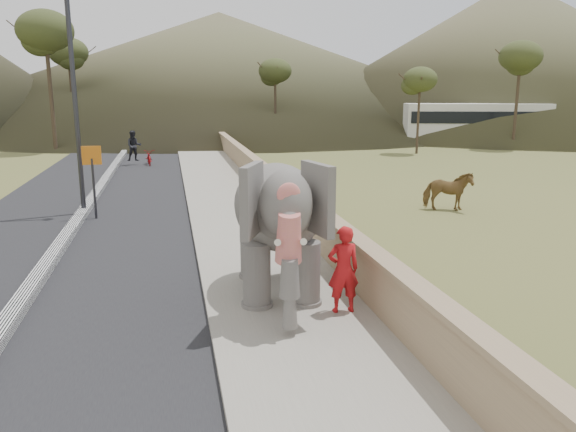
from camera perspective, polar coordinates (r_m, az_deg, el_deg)
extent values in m
plane|color=olive|center=(8.32, 4.14, -17.26)|extent=(160.00, 160.00, 0.00)
cube|color=black|center=(17.66, -21.21, -1.72)|extent=(7.00, 120.00, 0.03)
cube|color=black|center=(17.64, -21.23, -1.42)|extent=(0.35, 120.00, 0.22)
cube|color=#9E9687|center=(17.52, -4.89, -0.80)|extent=(3.00, 120.00, 0.15)
cube|color=tan|center=(17.68, 0.40, 0.96)|extent=(0.30, 120.00, 1.10)
cylinder|color=#2B2C30|center=(19.97, -20.87, 11.46)|extent=(0.16, 0.16, 8.00)
cylinder|color=#2D2D33|center=(19.26, -19.10, 2.59)|extent=(0.08, 0.08, 2.00)
cube|color=orange|center=(19.11, -19.33, 5.84)|extent=(0.60, 0.05, 0.60)
imported|color=brown|center=(20.37, 15.92, 2.44)|extent=(1.80, 1.26, 1.38)
imported|color=silver|center=(47.59, 10.69, 8.36)|extent=(4.56, 3.15, 1.44)
cube|color=silver|center=(46.80, 18.56, 8.87)|extent=(11.28, 5.11, 3.10)
cone|color=brown|center=(70.23, 21.67, 14.99)|extent=(56.00, 56.00, 16.00)
cone|color=brown|center=(77.29, -6.91, 14.73)|extent=(80.00, 80.00, 14.00)
imported|color=#B11216|center=(10.29, 5.64, -5.41)|extent=(0.59, 0.39, 1.62)
imported|color=maroon|center=(32.62, -13.93, 5.81)|extent=(0.74, 1.73, 0.89)
imported|color=black|center=(32.59, -15.38, 6.89)|extent=(0.88, 0.72, 1.70)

